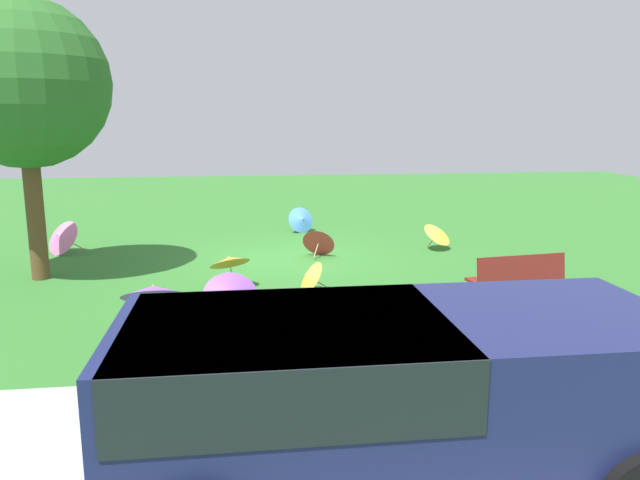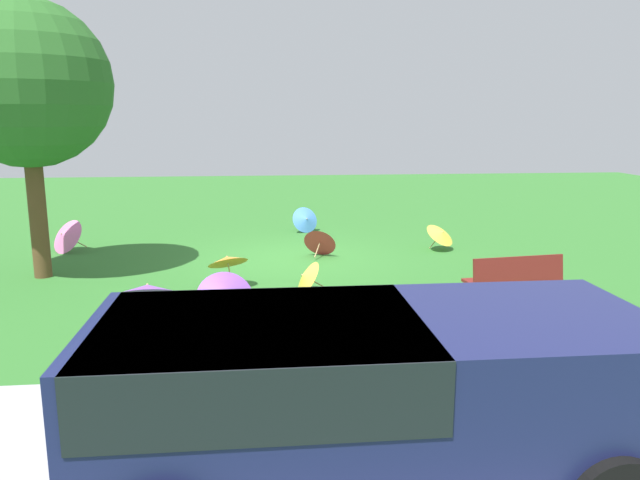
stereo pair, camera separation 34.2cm
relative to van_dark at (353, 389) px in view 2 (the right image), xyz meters
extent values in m
plane|color=#2D6B28|center=(0.10, -8.68, -0.91)|extent=(40.00, 40.00, 0.00)
cube|color=#9E9EA3|center=(0.10, -0.25, -0.91)|extent=(40.00, 4.32, 0.01)
cube|color=#191E4C|center=(-0.17, 0.00, -0.06)|extent=(4.61, 1.92, 1.35)
cube|color=black|center=(0.75, 0.00, 0.34)|extent=(2.58, 1.93, 0.55)
cylinder|color=black|center=(1.45, -0.94, -0.53)|extent=(0.76, 0.22, 0.76)
cylinder|color=black|center=(-1.77, -0.96, -0.53)|extent=(0.76, 0.22, 0.76)
cube|color=maroon|center=(-3.42, -4.82, -0.46)|extent=(1.64, 0.65, 0.05)
cube|color=maroon|center=(-3.44, -4.62, -0.24)|extent=(1.60, 0.31, 0.45)
cube|color=black|center=(-2.78, -4.73, -0.69)|extent=(0.13, 0.41, 0.45)
cube|color=black|center=(-4.05, -4.90, -0.69)|extent=(0.13, 0.41, 0.45)
cylinder|color=brown|center=(5.06, -7.62, 0.49)|extent=(0.34, 0.34, 2.80)
sphere|color=#286023|center=(5.06, -7.62, 2.84)|extent=(3.17, 3.17, 3.17)
cylinder|color=tan|center=(-0.27, -5.96, -0.74)|extent=(0.35, 0.09, 0.24)
cone|color=yellow|center=(-0.05, -5.92, -0.60)|extent=(0.58, 0.73, 0.63)
sphere|color=tan|center=(0.01, -5.91, -0.56)|extent=(0.06, 0.04, 0.05)
cylinder|color=tan|center=(2.41, -4.10, -0.64)|extent=(0.05, 0.29, 0.55)
cone|color=purple|center=(2.42, -4.26, -0.30)|extent=(1.02, 1.00, 0.56)
sphere|color=tan|center=(2.43, -4.30, -0.23)|extent=(0.04, 0.05, 0.05)
cylinder|color=tan|center=(5.08, -10.11, -0.71)|extent=(0.34, 0.40, 0.35)
cone|color=pink|center=(5.29, -9.86, -0.50)|extent=(1.08, 1.05, 0.83)
sphere|color=tan|center=(5.34, -9.80, -0.44)|extent=(0.06, 0.06, 0.05)
cylinder|color=tan|center=(-3.43, -9.33, -0.73)|extent=(0.21, 0.23, 0.37)
cone|color=yellow|center=(-3.54, -9.20, -0.50)|extent=(0.96, 0.95, 0.53)
sphere|color=tan|center=(-3.56, -9.17, -0.46)|extent=(0.06, 0.06, 0.05)
cylinder|color=tan|center=(1.31, -6.39, -0.68)|extent=(0.11, 0.23, 0.46)
cone|color=orange|center=(1.36, -6.52, -0.40)|extent=(0.97, 0.96, 0.44)
sphere|color=tan|center=(1.37, -6.54, -0.34)|extent=(0.05, 0.06, 0.05)
cylinder|color=tan|center=(-0.43, -12.09, -0.66)|extent=(0.16, 0.35, 0.18)
cone|color=#4C8CE5|center=(-0.52, -11.87, -0.55)|extent=(0.83, 0.66, 0.72)
sphere|color=tan|center=(-0.54, -11.81, -0.53)|extent=(0.05, 0.06, 0.05)
cylinder|color=tan|center=(-0.53, -8.66, -0.72)|extent=(0.18, 0.39, 0.27)
cone|color=#D8383F|center=(-0.63, -8.91, -0.56)|extent=(0.88, 0.76, 0.71)
sphere|color=tan|center=(-0.66, -8.97, -0.52)|extent=(0.05, 0.06, 0.05)
cylinder|color=tan|center=(1.35, -4.69, -0.70)|extent=(0.13, 0.53, 0.35)
cone|color=purple|center=(1.28, -4.36, -0.48)|extent=(1.00, 0.80, 0.85)
sphere|color=tan|center=(1.27, -4.29, -0.44)|extent=(0.05, 0.06, 0.05)
camera|label=1|loc=(1.09, 4.63, 2.21)|focal=34.29mm
camera|label=2|loc=(0.75, 4.67, 2.21)|focal=34.29mm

